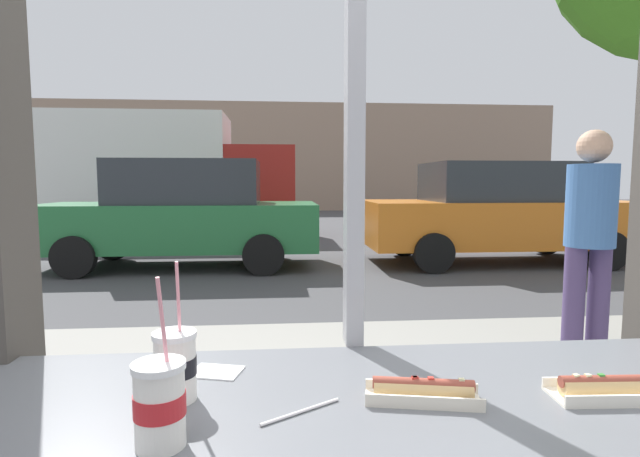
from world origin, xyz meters
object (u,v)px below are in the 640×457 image
soda_cup_right (160,403)px  hotdog_tray_near (423,391)px  soda_cup_left (175,365)px  hotdog_tray_far (608,388)px  pedestrian (590,233)px  parked_car_orange (498,212)px  parked_car_green (183,214)px  box_truck (161,172)px

soda_cup_right → hotdog_tray_near: 0.54m
soda_cup_left → hotdog_tray_far: bearing=-4.3°
soda_cup_left → pedestrian: (2.34, 2.08, 0.05)m
hotdog_tray_far → parked_car_orange: (3.14, 7.27, -0.08)m
hotdog_tray_far → parked_car_orange: parked_car_orange is taller
soda_cup_left → hotdog_tray_near: bearing=-5.6°
hotdog_tray_far → parked_car_orange: size_ratio=0.05×
soda_cup_right → hotdog_tray_near: (0.52, 0.13, -0.06)m
hotdog_tray_near → pedestrian: pedestrian is taller
soda_cup_left → pedestrian: bearing=41.6°
hotdog_tray_near → pedestrian: (1.81, 2.13, 0.10)m
hotdog_tray_near → soda_cup_right: bearing=-165.6°
hotdog_tray_near → pedestrian: bearing=49.7°
hotdog_tray_far → hotdog_tray_near: bearing=177.4°
parked_car_orange → parked_car_green: bearing=-180.0°
soda_cup_left → hotdog_tray_far: soda_cup_left is taller
soda_cup_right → pedestrian: bearing=44.2°
hotdog_tray_far → parked_car_orange: bearing=66.6°
hotdog_tray_near → parked_car_orange: size_ratio=0.06×
hotdog_tray_near → parked_car_green: bearing=104.8°
soda_cup_right → pedestrian: size_ratio=0.19×
soda_cup_left → soda_cup_right: size_ratio=0.99×
hotdog_tray_far → box_truck: 12.64m
parked_car_orange → box_truck: box_truck is taller
pedestrian → hotdog_tray_near: bearing=-130.3°
parked_car_green → parked_car_orange: size_ratio=0.97×
parked_car_green → pedestrian: (3.72, -5.12, 0.18)m
hotdog_tray_near → parked_car_orange: 8.07m
soda_cup_right → hotdog_tray_far: (0.93, 0.11, -0.06)m
soda_cup_right → hotdog_tray_near: size_ratio=1.21×
parked_car_orange → pedestrian: bearing=-108.8°
soda_cup_right → parked_car_green: (-1.40, 7.38, -0.13)m
pedestrian → hotdog_tray_far: bearing=-123.1°
soda_cup_left → box_truck: size_ratio=0.05×
soda_cup_right → soda_cup_left: bearing=93.7°
parked_car_orange → hotdog_tray_near: bearing=-116.1°
hotdog_tray_near → soda_cup_left: bearing=174.4°
hotdog_tray_near → box_truck: box_truck is taller
hotdog_tray_far → box_truck: (-3.78, 12.04, 0.71)m
soda_cup_right → hotdog_tray_far: bearing=7.1°
parked_car_green → hotdog_tray_near: bearing=-75.2°
pedestrian → parked_car_orange: bearing=71.2°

